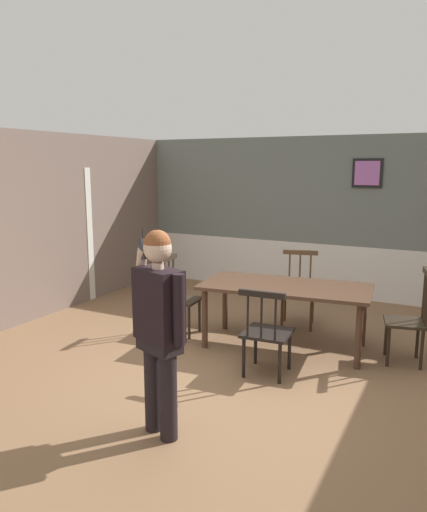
{
  "coord_description": "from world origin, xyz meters",
  "views": [
    {
      "loc": [
        1.95,
        -4.45,
        2.14
      ],
      "look_at": [
        0.03,
        -0.72,
        1.36
      ],
      "focal_mm": 34.35,
      "sensor_mm": 36.0,
      "label": 1
    }
  ],
  "objects_px": {
    "chair_opposite_corner": "(180,297)",
    "chair_at_table_head": "(298,291)",
    "dining_table": "(285,292)",
    "chair_by_doorway": "(266,332)",
    "chair_near_window": "(409,320)",
    "person_figure": "(160,321)"
  },
  "relations": [
    {
      "from": "dining_table",
      "to": "chair_opposite_corner",
      "type": "xyz_separation_m",
      "value": [
        -1.35,
        -0.15,
        -0.2
      ]
    },
    {
      "from": "chair_at_table_head",
      "to": "chair_opposite_corner",
      "type": "height_order",
      "value": "chair_opposite_corner"
    },
    {
      "from": "chair_near_window",
      "to": "chair_at_table_head",
      "type": "xyz_separation_m",
      "value": [
        -1.46,
        0.69,
        -0.01
      ]
    },
    {
      "from": "dining_table",
      "to": "chair_by_doorway",
      "type": "distance_m",
      "value": 0.88
    },
    {
      "from": "chair_at_table_head",
      "to": "chair_opposite_corner",
      "type": "distance_m",
      "value": 1.6
    },
    {
      "from": "chair_near_window",
      "to": "chair_opposite_corner",
      "type": "distance_m",
      "value": 2.73
    },
    {
      "from": "chair_near_window",
      "to": "chair_opposite_corner",
      "type": "height_order",
      "value": "chair_near_window"
    },
    {
      "from": "chair_near_window",
      "to": "chair_at_table_head",
      "type": "relative_size",
      "value": 1.05
    },
    {
      "from": "chair_at_table_head",
      "to": "person_figure",
      "type": "relative_size",
      "value": 0.6
    },
    {
      "from": "dining_table",
      "to": "chair_at_table_head",
      "type": "relative_size",
      "value": 2.04
    },
    {
      "from": "dining_table",
      "to": "chair_by_doorway",
      "type": "bearing_deg",
      "value": -83.58
    },
    {
      "from": "chair_opposite_corner",
      "to": "chair_at_table_head",
      "type": "bearing_deg",
      "value": 123.07
    },
    {
      "from": "chair_near_window",
      "to": "person_figure",
      "type": "bearing_deg",
      "value": 135.08
    },
    {
      "from": "dining_table",
      "to": "person_figure",
      "type": "xyz_separation_m",
      "value": [
        -0.23,
        -2.3,
        0.28
      ]
    },
    {
      "from": "chair_near_window",
      "to": "chair_at_table_head",
      "type": "bearing_deg",
      "value": 52.67
    },
    {
      "from": "chair_by_doorway",
      "to": "person_figure",
      "type": "bearing_deg",
      "value": -106.56
    },
    {
      "from": "person_figure",
      "to": "chair_near_window",
      "type": "bearing_deg",
      "value": -103.61
    },
    {
      "from": "chair_near_window",
      "to": "chair_at_table_head",
      "type": "distance_m",
      "value": 1.61
    },
    {
      "from": "chair_by_doorway",
      "to": "person_figure",
      "type": "xyz_separation_m",
      "value": [
        -0.33,
        -1.46,
        0.49
      ]
    },
    {
      "from": "chair_opposite_corner",
      "to": "person_figure",
      "type": "xyz_separation_m",
      "value": [
        1.12,
        -2.15,
        0.48
      ]
    },
    {
      "from": "chair_at_table_head",
      "to": "person_figure",
      "type": "bearing_deg",
      "value": 74.47
    },
    {
      "from": "chair_by_doorway",
      "to": "chair_opposite_corner",
      "type": "relative_size",
      "value": 0.93
    }
  ]
}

